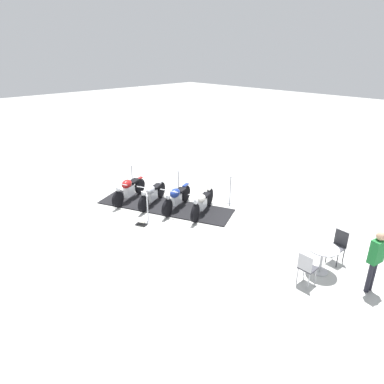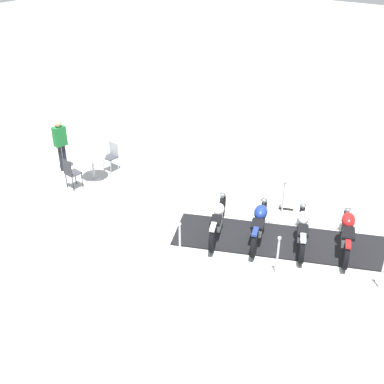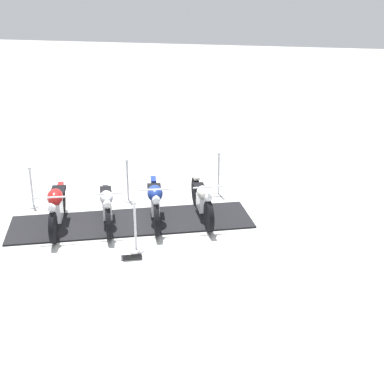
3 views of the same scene
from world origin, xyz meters
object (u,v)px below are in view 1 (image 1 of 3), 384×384
stanchion_left_rear (230,194)px  stanchion_right_mid (148,214)px  motorcycle_cream (202,203)px  bystander_person (376,257)px  cafe_chair_across_table (338,245)px  motorcycle_maroon (129,189)px  stanchion_left_front (132,179)px  stanchion_left_mid (179,186)px  motorcycle_navy (176,197)px  cafe_chair_near_table (306,267)px  info_placard (141,223)px  motorcycle_chrome (152,194)px  cafe_table (323,254)px

stanchion_left_rear → stanchion_right_mid: 3.59m
motorcycle_cream → bystander_person: bystander_person is taller
cafe_chair_across_table → stanchion_right_mid: bearing=-61.5°
motorcycle_maroon → stanchion_left_front: bearing=-151.0°
stanchion_left_rear → stanchion_left_mid: 2.31m
stanchion_left_front → cafe_chair_across_table: (-0.89, 9.15, 0.21)m
stanchion_left_mid → bystander_person: size_ratio=0.63×
motorcycle_navy → cafe_chair_near_table: size_ratio=2.22×
motorcycle_navy → cafe_chair_across_table: (-1.03, 5.97, 0.05)m
stanchion_left_rear → info_placard: bearing=-14.6°
motorcycle_maroon → motorcycle_navy: bearing=92.8°
motorcycle_navy → stanchion_left_rear: (-2.01, 1.05, -0.14)m
motorcycle_chrome → cafe_table: size_ratio=2.37×
motorcycle_navy → stanchion_left_front: bearing=-113.0°
motorcycle_cream → bystander_person: size_ratio=1.20×
stanchion_left_front → stanchion_left_mid: bearing=113.8°
motorcycle_cream → stanchion_right_mid: size_ratio=1.95×
motorcycle_chrome → stanchion_left_mid: (-1.50, -0.07, -0.10)m
motorcycle_maroon → stanchion_left_rear: size_ratio=1.83×
motorcycle_navy → info_placard: size_ratio=4.58×
cafe_chair_near_table → motorcycle_navy: bearing=86.3°
stanchion_right_mid → info_placard: 0.42m
motorcycle_navy → cafe_chair_near_table: motorcycle_navy is taller
stanchion_left_mid → cafe_chair_near_table: 7.12m
cafe_table → bystander_person: bystander_person is taller
motorcycle_chrome → stanchion_right_mid: 1.46m
motorcycle_maroon → motorcycle_navy: 2.16m
motorcycle_maroon → cafe_chair_near_table: bearing=71.0°
motorcycle_chrome → motorcycle_navy: 1.08m
info_placard → cafe_chair_across_table: bearing=-178.5°
motorcycle_maroon → motorcycle_chrome: 1.09m
motorcycle_maroon → stanchion_left_front: (-1.01, -1.20, -0.18)m
stanchion_left_front → cafe_chair_across_table: bearing=95.5°
cafe_chair_near_table → bystander_person: bystander_person is taller
motorcycle_maroon → bystander_person: (-1.21, 9.14, 0.50)m
motorcycle_maroon → motorcycle_chrome: bearing=93.3°
motorcycle_cream → cafe_chair_near_table: bearing=53.6°
stanchion_left_front → bystander_person: size_ratio=0.59×
motorcycle_cream → stanchion_right_mid: 2.11m
motorcycle_maroon → info_placard: 2.28m
motorcycle_navy → motorcycle_cream: (-0.45, 0.99, -0.05)m
info_placard → cafe_chair_near_table: (-1.15, 5.79, 0.49)m
cafe_chair_near_table → cafe_chair_across_table: cafe_chair_across_table is taller
motorcycle_chrome → stanchion_left_front: stanchion_left_front is taller
bystander_person → cafe_chair_across_table: bearing=-18.2°
stanchion_left_mid → bystander_person: bearing=84.9°
motorcycle_cream → info_placard: motorcycle_cream is taller
motorcycle_cream → cafe_table: motorcycle_cream is taller
stanchion_left_front → bystander_person: 10.36m
motorcycle_navy → stanchion_left_rear: stanchion_left_rear is taller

